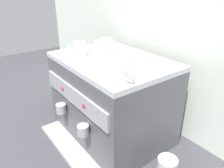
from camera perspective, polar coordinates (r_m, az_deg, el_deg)
name	(u,v)px	position (r m, az deg, el deg)	size (l,w,h in m)	color
ground_plane	(112,131)	(1.36, 0.00, -12.22)	(4.00, 4.00, 0.00)	#38383D
tiled_backsplash_wall	(156,40)	(1.34, 11.49, 11.23)	(2.80, 0.03, 1.03)	silver
espresso_machine	(111,98)	(1.23, -0.16, -3.75)	(0.64, 0.57, 0.46)	#4C4C51
ceramic_cup_0	(106,46)	(1.23, -1.49, 9.96)	(0.11, 0.07, 0.08)	beige
ceramic_cup_1	(127,60)	(1.00, 3.96, 6.18)	(0.07, 0.10, 0.07)	beige
ceramic_cup_2	(121,74)	(0.86, 2.43, 2.68)	(0.10, 0.07, 0.06)	beige
ceramic_cup_3	(80,49)	(1.19, -8.48, 9.07)	(0.09, 0.08, 0.08)	beige
ceramic_bowl_0	(104,44)	(1.36, -2.12, 10.42)	(0.12, 0.12, 0.04)	white
ceramic_bowl_1	(101,59)	(1.06, -2.95, 6.42)	(0.11, 0.11, 0.04)	white
coffee_grinder	(71,76)	(1.62, -10.64, 1.95)	(0.16, 0.16, 0.41)	#333338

